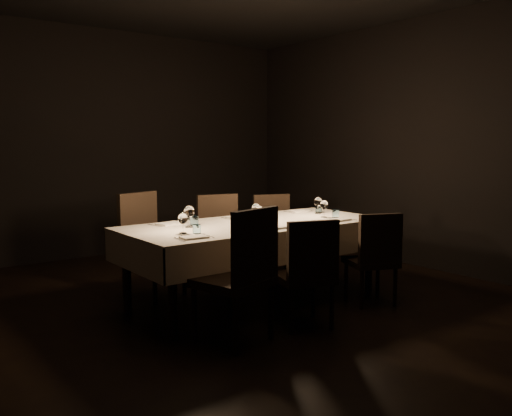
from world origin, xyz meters
TOP-DOWN VIEW (x-y plane):
  - room at (0.00, 0.00)m, footprint 5.01×6.01m
  - dining_table at (0.00, 0.00)m, footprint 2.52×1.12m
  - chair_near_left at (-0.75, -0.81)m, footprint 0.61×0.61m
  - place_setting_near_left at (-0.85, -0.22)m, footprint 0.31×0.40m
  - chair_near_center at (-0.13, -0.86)m, footprint 0.55×0.55m
  - place_setting_near_center at (-0.05, -0.22)m, footprint 0.31×0.40m
  - chair_near_right at (0.81, -0.76)m, footprint 0.54×0.54m
  - place_setting_near_right at (0.77, -0.22)m, footprint 0.32×0.40m
  - chair_far_left at (-0.72, 0.82)m, footprint 0.62×0.62m
  - place_setting_far_left at (-0.64, 0.22)m, footprint 0.37×0.41m
  - chair_far_center at (0.11, 0.76)m, footprint 0.55×0.55m
  - place_setting_far_center at (0.10, 0.22)m, footprint 0.30×0.39m
  - chair_far_right at (0.86, 0.78)m, footprint 0.56×0.56m
  - place_setting_far_right at (0.92, 0.22)m, footprint 0.31×0.40m

SIDE VIEW (x-z plane):
  - chair_near_right at x=0.81m, z-range 0.05..0.92m
  - chair_near_center at x=-0.13m, z-range 0.05..0.95m
  - chair_far_right at x=0.86m, z-range 0.05..0.96m
  - chair_far_center at x=0.11m, z-range 0.05..1.00m
  - chair_far_left at x=-0.72m, z-range 0.05..1.07m
  - chair_near_left at x=-0.75m, z-range 0.05..1.08m
  - dining_table at x=0.00m, z-range 0.31..1.07m
  - place_setting_far_center at x=0.10m, z-range 0.74..0.91m
  - place_setting_near_left at x=-0.85m, z-range 0.74..0.91m
  - place_setting_near_right at x=0.77m, z-range 0.74..0.92m
  - place_setting_near_center at x=-0.05m, z-range 0.74..0.92m
  - place_setting_far_right at x=0.92m, z-range 0.74..0.92m
  - place_setting_far_left at x=-0.64m, z-range 0.74..0.94m
  - room at x=0.00m, z-range -0.01..3.01m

